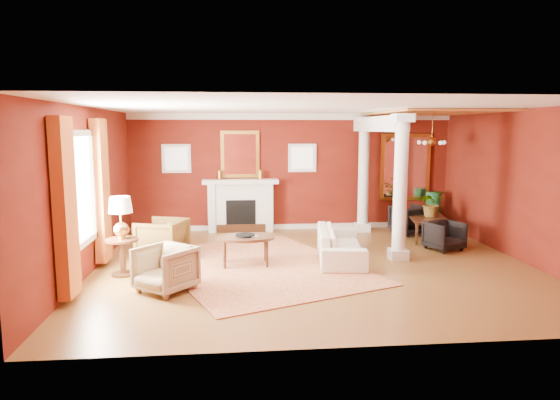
{
  "coord_description": "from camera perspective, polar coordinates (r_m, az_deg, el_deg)",
  "views": [
    {
      "loc": [
        -1.49,
        -8.89,
        2.52
      ],
      "look_at": [
        -0.58,
        0.64,
        1.15
      ],
      "focal_mm": 32.0,
      "sensor_mm": 36.0,
      "label": 1
    }
  ],
  "objects": [
    {
      "name": "side_table",
      "position": [
        8.97,
        -17.7,
        -2.58
      ],
      "size": [
        0.55,
        0.55,
        1.38
      ],
      "rotation": [
        0.0,
        0.0,
        0.21
      ],
      "color": "black",
      "rests_on": "ground"
    },
    {
      "name": "header_beam",
      "position": [
        11.25,
        11.13,
        8.5
      ],
      "size": [
        0.3,
        3.2,
        0.32
      ],
      "primitive_type": "cube",
      "color": "silver",
      "rests_on": "column_front"
    },
    {
      "name": "overmantel_mirror",
      "position": [
        12.36,
        -4.59,
        5.24
      ],
      "size": [
        0.95,
        0.07,
        1.15
      ],
      "color": "gold",
      "rests_on": "fireplace"
    },
    {
      "name": "rug",
      "position": [
        9.3,
        -2.47,
        -7.53
      ],
      "size": [
        4.54,
        5.14,
        0.02
      ],
      "primitive_type": "cube",
      "rotation": [
        0.0,
        0.0,
        0.38
      ],
      "color": "maroon",
      "rests_on": "ground"
    },
    {
      "name": "coffee_book",
      "position": [
        9.18,
        -3.59,
        -3.58
      ],
      "size": [
        0.15,
        0.07,
        0.21
      ],
      "primitive_type": "imported",
      "rotation": [
        0.0,
        0.0,
        0.37
      ],
      "color": "black",
      "rests_on": "coffee_table"
    },
    {
      "name": "armchair_leopard",
      "position": [
        10.08,
        -13.34,
        -4.08
      ],
      "size": [
        1.01,
        1.04,
        0.85
      ],
      "primitive_type": "imported",
      "rotation": [
        0.0,
        0.0,
        -1.91
      ],
      "color": "black",
      "rests_on": "ground"
    },
    {
      "name": "coffee_table",
      "position": [
        9.26,
        -3.97,
        -4.44
      ],
      "size": [
        1.1,
        1.1,
        0.55
      ],
      "rotation": [
        0.0,
        0.0,
        0.18
      ],
      "color": "black",
      "rests_on": "ground"
    },
    {
      "name": "column_front",
      "position": [
        9.79,
        13.6,
        1.51
      ],
      "size": [
        0.36,
        0.36,
        2.8
      ],
      "color": "silver",
      "rests_on": "ground"
    },
    {
      "name": "left_window",
      "position": [
        8.7,
        -21.45,
        0.34
      ],
      "size": [
        0.21,
        2.55,
        2.6
      ],
      "color": "white",
      "rests_on": "room_shell"
    },
    {
      "name": "green_urn",
      "position": [
        13.07,
        17.07,
        -1.63
      ],
      "size": [
        0.41,
        0.41,
        0.98
      ],
      "color": "#154423",
      "rests_on": "ground"
    },
    {
      "name": "fireplace",
      "position": [
        12.35,
        -4.52,
        -0.61
      ],
      "size": [
        1.85,
        0.42,
        1.29
      ],
      "color": "silver",
      "rests_on": "ground"
    },
    {
      "name": "ground",
      "position": [
        9.36,
        3.94,
        -7.49
      ],
      "size": [
        8.0,
        8.0,
        0.0
      ],
      "primitive_type": "plane",
      "color": "brown",
      "rests_on": "ground"
    },
    {
      "name": "room_shell",
      "position": [
        9.03,
        4.06,
        4.94
      ],
      "size": [
        8.04,
        7.04,
        2.92
      ],
      "color": "#63180D",
      "rests_on": "ground"
    },
    {
      "name": "chandelier",
      "position": [
        11.56,
        16.97,
        6.44
      ],
      "size": [
        0.6,
        0.62,
        0.75
      ],
      "color": "#AE8036",
      "rests_on": "room_shell"
    },
    {
      "name": "flank_window_left",
      "position": [
        12.45,
        -11.76,
        4.66
      ],
      "size": [
        0.7,
        0.07,
        0.7
      ],
      "color": "silver",
      "rests_on": "room_shell"
    },
    {
      "name": "armchair_stripe",
      "position": [
        8.02,
        -12.98,
        -7.43
      ],
      "size": [
        1.05,
        1.04,
        0.79
      ],
      "primitive_type": "imported",
      "rotation": [
        0.0,
        0.0,
        -0.7
      ],
      "color": "tan",
      "rests_on": "ground"
    },
    {
      "name": "dining_table",
      "position": [
        11.96,
        16.6,
        -2.38
      ],
      "size": [
        0.8,
        1.53,
        0.81
      ],
      "primitive_type": "imported",
      "rotation": [
        0.0,
        0.0,
        1.37
      ],
      "color": "black",
      "rests_on": "ground"
    },
    {
      "name": "potted_plant",
      "position": [
        11.93,
        17.01,
        0.73
      ],
      "size": [
        0.57,
        0.63,
        0.48
      ],
      "primitive_type": "imported",
      "rotation": [
        0.0,
        0.0,
        0.01
      ],
      "color": "#26591E",
      "rests_on": "dining_table"
    },
    {
      "name": "amber_ceiling",
      "position": [
        11.5,
        16.96,
        9.54
      ],
      "size": [
        2.3,
        3.4,
        0.04
      ],
      "primitive_type": "cube",
      "color": "#C67C3A",
      "rests_on": "room_shell"
    },
    {
      "name": "sofa",
      "position": [
        9.74,
        6.92,
        -4.42
      ],
      "size": [
        0.89,
        2.17,
        0.82
      ],
      "primitive_type": "imported",
      "rotation": [
        0.0,
        0.0,
        1.44
      ],
      "color": "beige",
      "rests_on": "ground"
    },
    {
      "name": "column_back",
      "position": [
        12.36,
        9.53,
        2.96
      ],
      "size": [
        0.36,
        0.36,
        2.8
      ],
      "color": "silver",
      "rests_on": "ground"
    },
    {
      "name": "flank_window_right",
      "position": [
        12.5,
        2.56,
        4.83
      ],
      "size": [
        0.7,
        0.07,
        0.7
      ],
      "color": "silver",
      "rests_on": "room_shell"
    },
    {
      "name": "dining_chair_near",
      "position": [
        10.99,
        18.29,
        -3.75
      ],
      "size": [
        0.82,
        0.8,
        0.67
      ],
      "primitive_type": "imported",
      "rotation": [
        0.0,
        0.0,
        0.37
      ],
      "color": "black",
      "rests_on": "ground"
    },
    {
      "name": "crown_trim",
      "position": [
        12.44,
        1.44,
        9.52
      ],
      "size": [
        8.0,
        0.08,
        0.16
      ],
      "primitive_type": "cube",
      "color": "silver",
      "rests_on": "room_shell"
    },
    {
      "name": "dining_chair_far",
      "position": [
        12.45,
        14.57,
        -2.02
      ],
      "size": [
        0.92,
        0.89,
        0.76
      ],
      "primitive_type": "imported",
      "rotation": [
        0.0,
        0.0,
        3.47
      ],
      "color": "black",
      "rests_on": "ground"
    },
    {
      "name": "dining_mirror",
      "position": [
        13.14,
        14.11,
        3.66
      ],
      "size": [
        1.3,
        0.07,
        1.7
      ],
      "color": "gold",
      "rests_on": "room_shell"
    },
    {
      "name": "base_trim",
      "position": [
        12.68,
        1.39,
        -3.05
      ],
      "size": [
        8.0,
        0.08,
        0.12
      ],
      "primitive_type": "cube",
      "color": "silver",
      "rests_on": "ground"
    }
  ]
}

